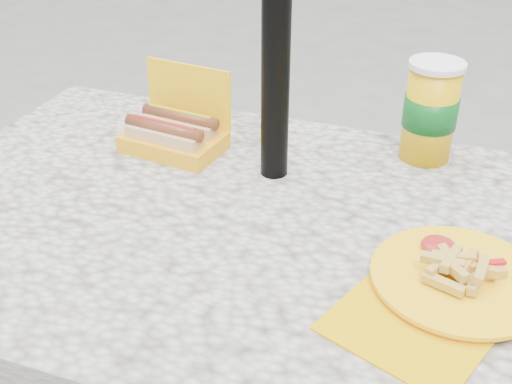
% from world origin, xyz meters
% --- Properties ---
extents(picnic_table, '(1.20, 0.80, 0.75)m').
position_xyz_m(picnic_table, '(0.00, 0.00, 0.64)').
color(picnic_table, beige).
rests_on(picnic_table, ground).
extents(hotdog_box, '(0.20, 0.15, 0.16)m').
position_xyz_m(hotdog_box, '(-0.22, 0.19, 0.78)').
color(hotdog_box, yellow).
rests_on(hotdog_box, picnic_table).
extents(fries_plate, '(0.30, 0.35, 0.05)m').
position_xyz_m(fries_plate, '(0.35, -0.07, 0.76)').
color(fries_plate, '#E3A800').
rests_on(fries_plate, picnic_table).
extents(soda_cup, '(0.10, 0.10, 0.19)m').
position_xyz_m(soda_cup, '(0.25, 0.32, 0.85)').
color(soda_cup, '#E7AD08').
rests_on(soda_cup, picnic_table).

